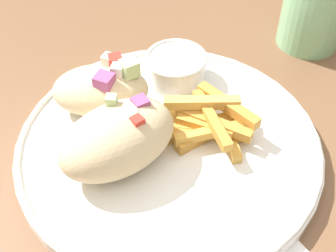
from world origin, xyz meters
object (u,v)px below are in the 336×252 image
at_px(pita_sandwich_far, 101,89).
at_px(water_glass, 315,5).
at_px(pita_sandwich_near, 118,139).
at_px(fries_pile, 209,124).
at_px(plate, 168,142).
at_px(sauce_ramekin, 176,67).

relative_size(pita_sandwich_far, water_glass, 0.91).
height_order(pita_sandwich_near, pita_sandwich_far, pita_sandwich_near).
xyz_separation_m(fries_pile, water_glass, (0.18, 0.14, 0.03)).
xyz_separation_m(pita_sandwich_near, water_glass, (0.28, 0.16, 0.01)).
bearing_deg(pita_sandwich_near, water_glass, 6.53).
distance_m(pita_sandwich_far, water_glass, 0.29).
distance_m(plate, pita_sandwich_far, 0.09).
xyz_separation_m(pita_sandwich_far, sauce_ramekin, (0.09, 0.03, -0.01)).
relative_size(pita_sandwich_near, pita_sandwich_far, 1.25).
xyz_separation_m(plate, sauce_ramekin, (0.03, 0.09, 0.02)).
bearing_deg(pita_sandwich_near, sauce_ramekin, 28.62).
height_order(plate, sauce_ramekin, sauce_ramekin).
xyz_separation_m(pita_sandwich_near, fries_pile, (0.10, 0.02, -0.02)).
height_order(pita_sandwich_far, fries_pile, pita_sandwich_far).
xyz_separation_m(plate, water_glass, (0.22, 0.14, 0.05)).
bearing_deg(pita_sandwich_near, pita_sandwich_far, 70.43).
bearing_deg(sauce_ramekin, plate, -109.00).
distance_m(pita_sandwich_near, water_glass, 0.32).
bearing_deg(sauce_ramekin, pita_sandwich_near, -128.21).
relative_size(fries_pile, water_glass, 0.83).
height_order(pita_sandwich_near, water_glass, water_glass).
distance_m(plate, pita_sandwich_near, 0.07).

